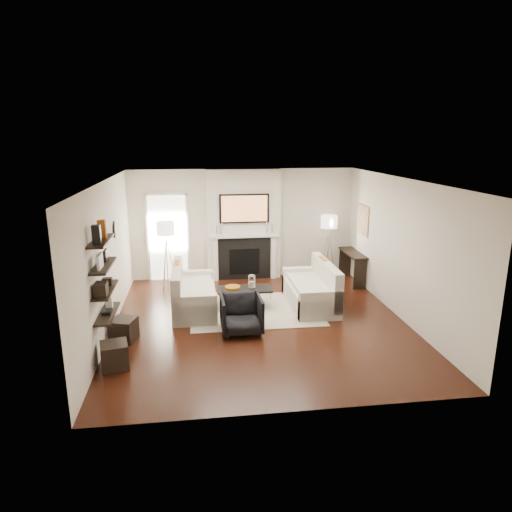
{
  "coord_description": "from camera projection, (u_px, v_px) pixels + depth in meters",
  "views": [
    {
      "loc": [
        -1.17,
        -8.09,
        3.45
      ],
      "look_at": [
        0.0,
        0.6,
        1.15
      ],
      "focal_mm": 32.0,
      "sensor_mm": 36.0,
      "label": 1
    }
  ],
  "objects": [
    {
      "name": "loveseat_left_cushion",
      "position": [
        197.0,
        288.0,
        9.27
      ],
      "size": [
        0.63,
        1.44,
        0.1
      ],
      "primitive_type": "cube",
      "color": "beige",
      "rests_on": "loveseat_left_base"
    },
    {
      "name": "chimney_breast",
      "position": [
        244.0,
        225.0,
        11.19
      ],
      "size": [
        1.8,
        0.25,
        2.7
      ],
      "primitive_type": "cube",
      "color": "silver",
      "rests_on": "floor"
    },
    {
      "name": "lamp_left_post",
      "position": [
        167.0,
        265.0,
        10.47
      ],
      "size": [
        0.02,
        0.02,
        1.2
      ],
      "primitive_type": "cylinder",
      "color": "silver",
      "rests_on": "floor"
    },
    {
      "name": "decor_magfile_b",
      "position": [
        102.0,
        229.0,
        7.09
      ],
      "size": [
        0.12,
        0.1,
        0.28
      ],
      "primitive_type": "cube",
      "color": "#A14F13",
      "rests_on": "shelf_top"
    },
    {
      "name": "tv_screen",
      "position": [
        244.0,
        209.0,
        10.9
      ],
      "size": [
        1.1,
        0.0,
        0.62
      ],
      "primitive_type": "cube",
      "color": "#BF723F",
      "rests_on": "tv_body"
    },
    {
      "name": "lamp_left_shade",
      "position": [
        165.0,
        228.0,
        10.26
      ],
      "size": [
        0.4,
        0.4,
        0.3
      ],
      "primitive_type": "cylinder",
      "color": "white",
      "rests_on": "lamp_left_post"
    },
    {
      "name": "coffee_leg_nw",
      "position": [
        221.0,
        304.0,
        9.19
      ],
      "size": [
        0.02,
        0.02,
        0.38
      ],
      "primitive_type": "cylinder",
      "color": "silver",
      "rests_on": "floor"
    },
    {
      "name": "pillow_right_charcoal",
      "position": [
        331.0,
        276.0,
        9.19
      ],
      "size": [
        0.1,
        0.4,
        0.4
      ],
      "primitive_type": "cube",
      "color": "black",
      "rests_on": "loveseat_right_cushion"
    },
    {
      "name": "decor_wine_rack",
      "position": [
        101.0,
        289.0,
        6.89
      ],
      "size": [
        0.18,
        0.25,
        0.2
      ],
      "primitive_type": "cube",
      "color": "black",
      "rests_on": "shelf_lower"
    },
    {
      "name": "shelf_upper",
      "position": [
        103.0,
        266.0,
        7.1
      ],
      "size": [
        0.25,
        1.0,
        0.04
      ],
      "primitive_type": "cube",
      "color": "black",
      "rests_on": "wall_left"
    },
    {
      "name": "armchair",
      "position": [
        241.0,
        313.0,
        8.22
      ],
      "size": [
        0.74,
        0.7,
        0.75
      ],
      "primitive_type": "imported",
      "rotation": [
        0.0,
        0.0,
        0.02
      ],
      "color": "black",
      "rests_on": "floor"
    },
    {
      "name": "tv_body",
      "position": [
        244.0,
        208.0,
        10.93
      ],
      "size": [
        1.2,
        0.06,
        0.7
      ],
      "primitive_type": "cube",
      "color": "black",
      "rests_on": "chimney_breast"
    },
    {
      "name": "pillow_left_orange",
      "position": [
        177.0,
        272.0,
        9.44
      ],
      "size": [
        0.1,
        0.42,
        0.42
      ],
      "primitive_type": "cube",
      "color": "#A14F13",
      "rests_on": "loveseat_left_cushion"
    },
    {
      "name": "loveseat_right_back",
      "position": [
        326.0,
        281.0,
        9.53
      ],
      "size": [
        0.18,
        1.8,
        0.8
      ],
      "primitive_type": "cube",
      "color": "beige",
      "rests_on": "floor"
    },
    {
      "name": "loveseat_left_back",
      "position": [
        177.0,
        286.0,
        9.2
      ],
      "size": [
        0.18,
        1.8,
        0.8
      ],
      "primitive_type": "cube",
      "color": "beige",
      "rests_on": "floor"
    },
    {
      "name": "door_trim_r",
      "position": [
        188.0,
        238.0,
        11.17
      ],
      "size": [
        0.06,
        0.06,
        2.16
      ],
      "primitive_type": "cube",
      "color": "white",
      "rests_on": "floor"
    },
    {
      "name": "lamp_right_leg_c",
      "position": [
        327.0,
        256.0,
        11.19
      ],
      "size": [
        0.14,
        0.22,
        1.23
      ],
      "primitive_type": "cylinder",
      "rotation": [
        0.18,
        0.0,
        2.62
      ],
      "color": "silver",
      "rests_on": "floor"
    },
    {
      "name": "loveseat_right_arm_n",
      "position": [
        321.0,
        306.0,
        8.77
      ],
      "size": [
        0.85,
        0.18,
        0.6
      ],
      "primitive_type": "cube",
      "color": "beige",
      "rests_on": "floor"
    },
    {
      "name": "decor_frame_b",
      "position": [
        106.0,
        255.0,
        7.32
      ],
      "size": [
        0.04,
        0.22,
        0.18
      ],
      "primitive_type": "cube",
      "color": "black",
      "rests_on": "shelf_upper"
    },
    {
      "name": "loveseat_left_arm_s",
      "position": [
        194.0,
        284.0,
        10.08
      ],
      "size": [
        0.85,
        0.18,
        0.6
      ],
      "primitive_type": "cube",
      "color": "beige",
      "rests_on": "floor"
    },
    {
      "name": "decor_magfile_a",
      "position": [
        96.0,
        234.0,
        6.7
      ],
      "size": [
        0.12,
        0.1,
        0.28
      ],
      "primitive_type": "cube",
      "color": "black",
      "rests_on": "shelf_top"
    },
    {
      "name": "coffee_table",
      "position": [
        245.0,
        289.0,
        9.41
      ],
      "size": [
        1.1,
        0.55,
        0.04
      ],
      "primitive_type": "cube",
      "color": "black",
      "rests_on": "floor"
    },
    {
      "name": "door_trim_l",
      "position": [
        148.0,
        239.0,
        11.05
      ],
      "size": [
        0.06,
        0.06,
        2.16
      ],
      "primitive_type": "cube",
      "color": "white",
      "rests_on": "floor"
    },
    {
      "name": "hurricane_glass",
      "position": [
        252.0,
        281.0,
        9.39
      ],
      "size": [
        0.15,
        0.15,
        0.26
      ],
      "primitive_type": "cylinder",
      "color": "white",
      "rests_on": "coffee_table"
    },
    {
      "name": "copper_bowl",
      "position": [
        233.0,
        288.0,
        9.37
      ],
      "size": [
        0.31,
        0.31,
        0.05
      ],
      "primitive_type": "cylinder",
      "color": "#C18420",
      "rests_on": "coffee_table"
    },
    {
      "name": "room_envelope",
      "position": [
        260.0,
        254.0,
        8.43
      ],
      "size": [
        6.0,
        6.0,
        6.0
      ],
      "color": "black",
      "rests_on": "ground"
    },
    {
      "name": "lamp_left_leg_c",
      "position": [
        165.0,
        266.0,
        10.37
      ],
      "size": [
        0.14,
        0.22,
        1.23
      ],
      "primitive_type": "cylinder",
      "rotation": [
        0.18,
        0.0,
        2.62
      ],
      "color": "silver",
      "rests_on": "floor"
    },
    {
      "name": "console_leg_n",
      "position": [
        360.0,
        275.0,
        10.56
      ],
      "size": [
        0.3,
        0.04,
        0.71
      ],
      "primitive_type": "cube",
      "color": "black",
      "rests_on": "floor"
    },
    {
      "name": "shelf_lower",
      "position": [
        105.0,
        290.0,
        7.2
      ],
      "size": [
        0.25,
        1.0,
        0.04
      ],
      "primitive_type": "cube",
      "color": "black",
      "rests_on": "wall_left"
    },
    {
      "name": "shelf_bottom",
      "position": [
        107.0,
        314.0,
        7.3
      ],
      "size": [
        0.25,
        1.0,
        0.03
      ],
      "primitive_type": "cube",
      "color": "black",
      "rests_on": "wall_left"
    },
    {
      "name": "coffee_leg_se",
      "position": [
        267.0,
        294.0,
        9.74
      ],
      "size": [
        0.02,
        0.02,
        0.38
      ],
      "primitive_type": "cylinder",
      "color": "silver",
      "rests_on": "floor"
    },
    {
      "name": "decor_frame_a",
      "position": [
        100.0,
        261.0,
        6.87
      ],
      "size": [
        0.04,
        0.3,
        0.22
      ],
      "primitive_type": "cube",
      "color": "white",
      "rests_on": "shelf_upper"
    },
    {
      "name": "pillow_left_charcoal",
      "position": [
        176.0,
        281.0,
        8.87
      ],
      "size": [
        0.1,
        0.4,
        0.4
      ],
      "primitive_type": "cube",
      "color": "black",
      "rests_on": "loveseat_left_cushion"
    },
    {
      "name": "lamp_right_shade",
      "position": [
        329.0,
        222.0,
        11.07
      ],
      "size": [
        0.4,
        0.4,
        0.3
      ],
      "primitive_type": "cylinder",
      "color": "white",
      "rests_on": "lamp_right_post"
    },
    {
      "name": "ottoman_far",
      "position": [
        115.0,
        356.0,
        6.98
      ],
      "size": [
        0.47,
        0.47,
        0.4
      ],
      "primitive_type": "cube",
      "rotation": [
        0.0,
        0.0,
        0.21
      ],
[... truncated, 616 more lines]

